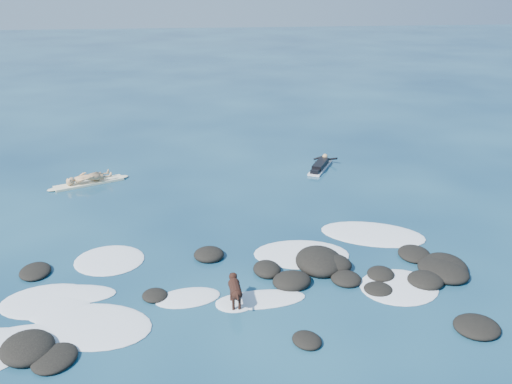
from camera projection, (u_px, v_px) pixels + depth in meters
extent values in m
plane|color=#0A2642|center=(218.00, 267.00, 17.79)|extent=(160.00, 160.00, 0.00)
ellipsoid|color=black|center=(346.00, 279.00, 16.96)|extent=(1.08, 1.11, 0.32)
ellipsoid|color=black|center=(209.00, 255.00, 18.38)|extent=(1.14, 1.16, 0.38)
ellipsoid|color=black|center=(445.00, 267.00, 17.61)|extent=(1.76, 2.04, 0.42)
ellipsoid|color=black|center=(319.00, 261.00, 17.83)|extent=(1.62, 1.96, 0.62)
ellipsoid|color=black|center=(155.00, 295.00, 16.14)|extent=(0.92, 0.96, 0.23)
ellipsoid|color=black|center=(55.00, 358.00, 13.50)|extent=(1.40, 1.52, 0.27)
ellipsoid|color=black|center=(378.00, 289.00, 16.46)|extent=(1.01, 1.00, 0.22)
ellipsoid|color=black|center=(307.00, 340.00, 14.17)|extent=(0.98, 1.04, 0.25)
ellipsoid|color=black|center=(425.00, 280.00, 16.84)|extent=(1.44, 1.44, 0.39)
ellipsoid|color=black|center=(381.00, 274.00, 17.23)|extent=(1.06, 1.14, 0.31)
ellipsoid|color=black|center=(35.00, 271.00, 17.40)|extent=(1.01, 1.21, 0.27)
ellipsoid|color=black|center=(330.00, 264.00, 17.71)|extent=(1.69, 1.59, 0.54)
ellipsoid|color=black|center=(292.00, 281.00, 16.78)|extent=(1.40, 1.29, 0.45)
ellipsoid|color=black|center=(27.00, 348.00, 13.81)|extent=(1.68, 1.78, 0.45)
ellipsoid|color=black|center=(410.00, 251.00, 18.67)|extent=(0.70, 0.79, 0.21)
ellipsoid|color=black|center=(414.00, 254.00, 18.46)|extent=(1.23, 1.40, 0.31)
ellipsoid|color=black|center=(267.00, 269.00, 17.47)|extent=(0.93, 1.11, 0.38)
ellipsoid|color=black|center=(443.00, 270.00, 17.37)|extent=(1.92, 2.07, 0.45)
ellipsoid|color=black|center=(477.00, 327.00, 14.68)|extent=(1.40, 1.37, 0.32)
ellipsoid|color=white|center=(64.00, 295.00, 16.24)|extent=(2.99, 1.22, 0.12)
ellipsoid|color=white|center=(47.00, 301.00, 15.96)|extent=(2.75, 2.10, 0.12)
ellipsoid|color=white|center=(93.00, 326.00, 14.83)|extent=(3.60, 2.90, 0.12)
ellipsoid|color=white|center=(58.00, 305.00, 15.77)|extent=(2.07, 2.17, 0.12)
ellipsoid|color=white|center=(373.00, 234.00, 20.00)|extent=(4.13, 3.23, 0.12)
ellipsoid|color=white|center=(399.00, 287.00, 16.67)|extent=(2.55, 2.37, 0.12)
ellipsoid|color=white|center=(261.00, 299.00, 16.03)|extent=(2.63, 1.13, 0.12)
ellipsoid|color=white|center=(188.00, 298.00, 16.11)|extent=(2.02, 1.36, 0.12)
ellipsoid|color=white|center=(302.00, 254.00, 18.58)|extent=(3.37, 2.46, 0.12)
ellipsoid|color=white|center=(110.00, 260.00, 18.20)|extent=(2.36, 2.26, 0.12)
ellipsoid|color=white|center=(4.00, 345.00, 14.07)|extent=(3.59, 2.34, 0.12)
ellipsoid|color=white|center=(235.00, 304.00, 15.81)|extent=(1.10, 0.90, 0.12)
cube|color=#F7F0C5|center=(89.00, 183.00, 24.68)|extent=(2.93, 1.79, 0.10)
ellipsoid|color=#F7F0C5|center=(122.00, 177.00, 25.40)|extent=(0.67, 0.55, 0.11)
ellipsoid|color=#F7F0C5|center=(54.00, 189.00, 23.96)|extent=(0.67, 0.55, 0.11)
imported|color=tan|center=(87.00, 161.00, 24.31)|extent=(0.71, 0.83, 1.91)
cube|color=white|center=(320.00, 168.00, 26.59)|extent=(1.61, 2.39, 0.09)
ellipsoid|color=white|center=(327.00, 160.00, 27.64)|extent=(0.50, 0.60, 0.09)
cube|color=black|center=(320.00, 164.00, 26.53)|extent=(1.08, 1.52, 0.24)
sphere|color=tan|center=(325.00, 156.00, 27.23)|extent=(0.34, 0.34, 0.25)
cylinder|color=black|center=(320.00, 158.00, 27.53)|extent=(0.61, 0.15, 0.27)
cylinder|color=black|center=(332.00, 159.00, 27.32)|extent=(0.46, 0.53, 0.27)
cube|color=black|center=(316.00, 171.00, 25.83)|extent=(0.61, 0.71, 0.15)
cylinder|color=black|center=(235.00, 289.00, 15.52)|extent=(0.34, 0.66, 0.31)
sphere|color=black|center=(234.00, 284.00, 15.79)|extent=(0.34, 0.34, 0.33)
sphere|color=black|center=(237.00, 294.00, 15.26)|extent=(0.31, 0.31, 0.30)
sphere|color=black|center=(233.00, 277.00, 15.92)|extent=(0.25, 0.25, 0.23)
cone|color=black|center=(232.00, 275.00, 16.06)|extent=(0.13, 0.15, 0.12)
cone|color=black|center=(231.00, 274.00, 15.87)|extent=(0.11, 0.08, 0.11)
cone|color=black|center=(235.00, 274.00, 15.89)|extent=(0.11, 0.08, 0.11)
cylinder|color=black|center=(231.00, 296.00, 15.84)|extent=(0.08, 0.08, 0.42)
cylinder|color=black|center=(237.00, 295.00, 15.86)|extent=(0.08, 0.08, 0.42)
cylinder|color=black|center=(233.00, 304.00, 15.43)|extent=(0.08, 0.08, 0.42)
cylinder|color=black|center=(240.00, 304.00, 15.45)|extent=(0.08, 0.08, 0.42)
cylinder|color=black|center=(237.00, 296.00, 15.10)|extent=(0.07, 0.31, 0.18)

